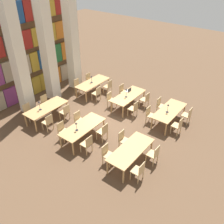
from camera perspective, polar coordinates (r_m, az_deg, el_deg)
ground_plane at (r=12.70m, az=-0.91°, el=-2.11°), size 40.00×40.00×0.00m
bookshelf_bank at (r=14.99m, az=-17.53°, el=13.49°), size 7.03×0.35×5.50m
pillar_left at (r=12.97m, az=-20.78°, el=11.54°), size 0.59×0.59×6.00m
pillar_center at (r=13.94m, az=-14.61°, el=14.06°), size 0.59×0.59×6.00m
pillar_right at (r=15.06m, az=-9.20°, el=16.11°), size 0.59×0.59×6.00m
reading_table_0 at (r=10.02m, az=4.31°, el=-8.79°), size 2.21×0.91×0.73m
chair_0 at (r=9.53m, az=6.12°, el=-13.21°), size 0.42×0.40×0.88m
chair_1 at (r=10.12m, az=-1.07°, el=-9.58°), size 0.42×0.40×0.88m
chair_2 at (r=10.25m, az=9.52°, el=-9.46°), size 0.42×0.40×0.88m
chair_3 at (r=10.80m, az=2.65°, el=-6.33°), size 0.42×0.40×0.88m
reading_table_1 at (r=12.56m, az=12.97°, el=0.13°), size 2.21×0.91×0.73m
chair_4 at (r=12.00m, az=14.79°, el=-2.97°), size 0.42×0.40×0.88m
chair_5 at (r=12.48m, az=8.69°, el=-0.58°), size 0.42×0.40×0.88m
chair_6 at (r=12.86m, az=16.82°, el=-0.64°), size 0.42×0.40×0.88m
chair_7 at (r=13.31m, az=11.04°, el=1.51°), size 0.42×0.40×0.88m
desk_lamp_0 at (r=12.19m, az=12.67°, el=1.16°), size 0.14×0.14×0.45m
reading_table_2 at (r=11.24m, az=-6.71°, el=-3.55°), size 2.21×0.91×0.73m
chair_8 at (r=10.65m, az=-5.70°, el=-7.18°), size 0.42×0.40×0.88m
chair_9 at (r=11.51m, az=-11.18°, el=-4.17°), size 0.42×0.40×0.88m
chair_10 at (r=11.25m, az=-2.08°, el=-4.43°), size 0.42×0.40×0.88m
chair_11 at (r=12.07m, az=-7.54°, el=-1.78°), size 0.42×0.40×0.88m
desk_lamp_1 at (r=10.83m, az=-8.15°, el=-2.99°), size 0.14×0.14×0.42m
reading_table_3 at (r=13.53m, az=3.75°, el=3.57°), size 2.21×0.91×0.73m
chair_12 at (r=12.86m, az=4.98°, el=0.83°), size 0.42×0.40×0.88m
chair_13 at (r=13.58m, az=-0.25°, el=2.87°), size 0.42×0.40×0.88m
chair_14 at (r=13.71m, az=7.62°, el=2.89°), size 0.42×0.40×0.88m
chair_15 at (r=14.39m, az=2.56°, el=4.73°), size 0.42×0.40×0.88m
desk_lamp_2 at (r=13.16m, az=3.28°, el=4.68°), size 0.14×0.14×0.49m
laptop at (r=13.88m, az=3.77°, el=4.92°), size 0.32×0.22×0.21m
reading_table_4 at (r=12.90m, az=-14.76°, el=0.81°), size 2.21×0.91×0.73m
chair_16 at (r=12.22m, az=-14.42°, el=-2.18°), size 0.42×0.40×0.88m
chair_17 at (r=13.26m, az=-18.54°, el=0.13°), size 0.42×0.40×0.88m
chair_18 at (r=12.78m, az=-10.67°, el=0.09°), size 0.42×0.40×0.88m
chair_19 at (r=13.78m, az=-14.90°, el=2.14°), size 0.42×0.40×0.88m
desk_lamp_3 at (r=12.56m, az=-16.31°, el=1.76°), size 0.14×0.14×0.49m
reading_table_5 at (r=14.91m, az=-4.42°, el=6.55°), size 2.21×0.91×0.73m
chair_20 at (r=14.23m, az=-3.48°, el=4.35°), size 0.42×0.40×0.88m
chair_21 at (r=15.13m, az=-7.77°, el=5.97°), size 0.42×0.40×0.88m
chair_22 at (r=14.94m, az=-0.87°, el=5.91°), size 0.42×0.40×0.88m
chair_23 at (r=15.80m, az=-5.13°, el=7.39°), size 0.42×0.40×0.88m
desk_lamp_4 at (r=14.73m, az=-4.73°, el=7.72°), size 0.14×0.14×0.43m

